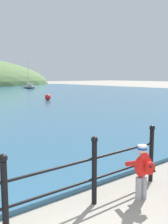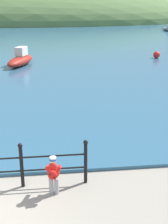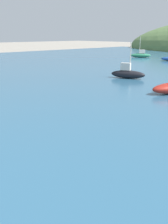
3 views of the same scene
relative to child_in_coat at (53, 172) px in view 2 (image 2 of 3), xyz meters
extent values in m
cube|color=#2D5B7A|center=(-2.16, 30.93, -0.56)|extent=(80.00, 60.00, 0.10)
ellipsoid|color=#567542|center=(-2.16, 68.06, -0.61)|extent=(79.09, 43.50, 16.49)
cylinder|color=black|center=(-0.77, 0.43, -0.06)|extent=(0.09, 0.09, 1.10)
sphere|color=black|center=(-0.77, 0.43, 0.54)|extent=(0.12, 0.12, 0.12)
cylinder|color=black|center=(0.83, 0.43, -0.06)|extent=(0.09, 0.09, 1.10)
sphere|color=black|center=(0.83, 0.43, 0.54)|extent=(0.12, 0.12, 0.12)
cylinder|color=#99999E|center=(-0.06, 0.03, -0.40)|extent=(0.11, 0.11, 0.42)
cylinder|color=#99999E|center=(0.07, 0.01, -0.40)|extent=(0.11, 0.11, 0.42)
ellipsoid|color=red|center=(0.00, 0.02, 0.01)|extent=(0.33, 0.26, 0.40)
ellipsoid|color=red|center=(0.00, -0.04, 0.19)|extent=(0.21, 0.15, 0.18)
cylinder|color=red|center=(-0.14, 0.13, 0.06)|extent=(0.13, 0.32, 0.19)
cylinder|color=red|center=(0.15, 0.09, 0.06)|extent=(0.13, 0.32, 0.19)
sphere|color=beige|center=(0.00, 0.02, 0.31)|extent=(0.17, 0.17, 0.17)
cylinder|color=#194CB2|center=(0.00, 0.02, 0.34)|extent=(0.17, 0.17, 0.04)
cylinder|color=silver|center=(0.00, 0.02, 0.38)|extent=(0.16, 0.16, 0.04)
ellipsoid|color=red|center=(-0.02, -0.17, 0.03)|extent=(0.24, 0.16, 0.24)
sphere|color=black|center=(-0.08, -0.23, 0.09)|extent=(0.04, 0.04, 0.04)
sphere|color=black|center=(0.02, -0.24, -0.01)|extent=(0.04, 0.04, 0.04)
ellipsoid|color=maroon|center=(-1.92, 15.51, -0.17)|extent=(2.16, 3.56, 0.66)
cube|color=silver|center=(-1.83, 15.75, 0.46)|extent=(0.87, 1.09, 0.60)
sphere|color=red|center=(8.53, 17.24, -0.24)|extent=(0.53, 0.53, 0.53)
camera|label=1|loc=(-3.65, -2.82, 1.61)|focal=42.00mm
camera|label=2|loc=(-0.03, -6.52, 3.88)|focal=50.00mm
camera|label=3|loc=(5.50, 0.87, 2.92)|focal=42.00mm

